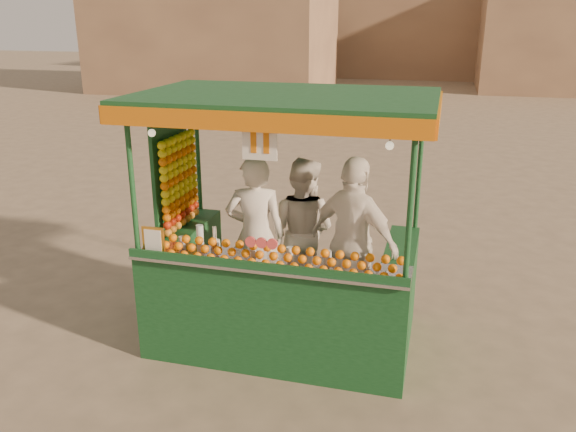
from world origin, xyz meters
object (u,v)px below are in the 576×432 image
(vendor_middle, at_px, (302,230))
(vendor_right, at_px, (354,242))
(juice_cart, at_px, (275,269))
(vendor_left, at_px, (256,235))

(vendor_middle, height_order, vendor_right, vendor_right)
(vendor_middle, bearing_deg, juice_cart, 86.22)
(juice_cart, bearing_deg, vendor_middle, 73.47)
(vendor_right, bearing_deg, juice_cart, 36.71)
(juice_cart, height_order, vendor_middle, juice_cart)
(juice_cart, height_order, vendor_right, juice_cart)
(vendor_left, distance_m, vendor_middle, 0.56)
(vendor_middle, bearing_deg, vendor_right, 161.21)
(vendor_middle, xyz_separation_m, vendor_right, (0.61, -0.37, 0.06))
(juice_cart, bearing_deg, vendor_left, 157.43)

